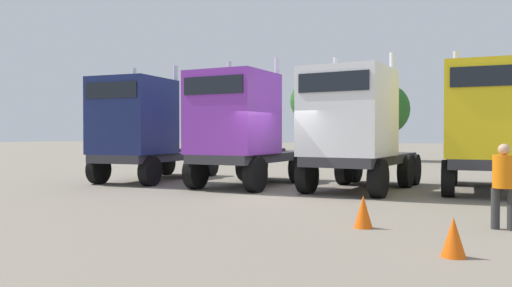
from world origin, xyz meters
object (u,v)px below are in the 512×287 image
(semi_truck_yellow, at_px, (489,126))
(semi_truck_white, at_px, (353,127))
(visitor_in_hivis, at_px, (504,180))
(traffic_cone_mid, at_px, (363,212))
(semi_truck_navy, at_px, (141,129))
(traffic_cone_near, at_px, (453,237))
(semi_truck_purple, at_px, (241,128))

(semi_truck_yellow, bearing_deg, semi_truck_white, -76.09)
(visitor_in_hivis, height_order, traffic_cone_mid, visitor_in_hivis)
(semi_truck_navy, distance_m, traffic_cone_near, 13.92)
(semi_truck_white, height_order, traffic_cone_near, semi_truck_white)
(visitor_in_hivis, xyz_separation_m, traffic_cone_mid, (-2.50, -0.74, -0.62))
(semi_truck_yellow, relative_size, visitor_in_hivis, 3.79)
(semi_truck_white, xyz_separation_m, semi_truck_yellow, (3.91, 0.82, 0.02))
(semi_truck_navy, height_order, traffic_cone_near, semi_truck_navy)
(semi_truck_purple, height_order, semi_truck_white, semi_truck_purple)
(traffic_cone_near, relative_size, traffic_cone_mid, 0.94)
(semi_truck_navy, relative_size, semi_truck_yellow, 0.97)
(semi_truck_purple, bearing_deg, semi_truck_yellow, 101.97)
(semi_truck_yellow, xyz_separation_m, traffic_cone_near, (-1.09, -8.82, -1.75))
(semi_truck_purple, distance_m, traffic_cone_mid, 8.14)
(semi_truck_white, bearing_deg, semi_truck_purple, -81.87)
(semi_truck_navy, relative_size, semi_truck_purple, 0.97)
(visitor_in_hivis, bearing_deg, semi_truck_purple, -114.80)
(semi_truck_purple, height_order, traffic_cone_near, semi_truck_purple)
(traffic_cone_mid, bearing_deg, semi_truck_white, 101.43)
(semi_truck_purple, relative_size, semi_truck_yellow, 1.00)
(semi_truck_navy, bearing_deg, semi_truck_yellow, 92.47)
(semi_truck_purple, distance_m, traffic_cone_near, 10.58)
(semi_truck_navy, distance_m, traffic_cone_mid, 11.53)
(semi_truck_purple, height_order, visitor_in_hivis, semi_truck_purple)
(semi_truck_purple, height_order, semi_truck_yellow, semi_truck_yellow)
(semi_truck_yellow, bearing_deg, semi_truck_purple, -82.34)
(visitor_in_hivis, distance_m, traffic_cone_mid, 2.68)
(semi_truck_white, relative_size, visitor_in_hivis, 3.69)
(semi_truck_purple, distance_m, semi_truck_white, 3.81)
(semi_truck_navy, xyz_separation_m, semi_truck_white, (8.07, -0.51, -0.00))
(traffic_cone_mid, bearing_deg, semi_truck_yellow, 68.82)
(semi_truck_yellow, height_order, traffic_cone_mid, semi_truck_yellow)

